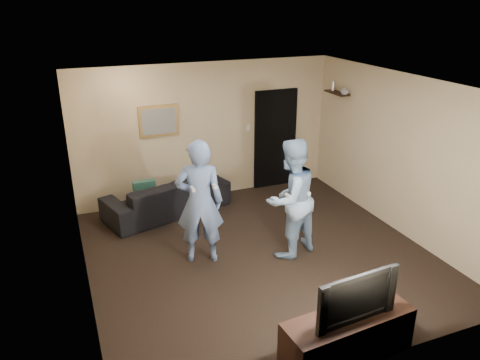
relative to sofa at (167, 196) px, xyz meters
name	(u,v)px	position (x,y,z in m)	size (l,w,h in m)	color
ground	(259,254)	(0.94, -1.99, -0.33)	(5.00, 5.00, 0.00)	black
ceiling	(262,85)	(0.94, -1.99, 2.27)	(5.00, 5.00, 0.04)	silver
wall_back	(206,132)	(0.94, 0.51, 0.97)	(5.00, 0.04, 2.60)	tan
wall_front	(365,261)	(0.94, -4.49, 0.97)	(5.00, 0.04, 2.60)	tan
wall_left	(78,202)	(-1.56, -1.99, 0.97)	(0.04, 5.00, 2.60)	tan
wall_right	(401,155)	(3.44, -1.99, 0.97)	(0.04, 5.00, 2.60)	tan
sofa	(167,196)	(0.00, 0.00, 0.00)	(2.25, 0.88, 0.66)	black
throw_pillow	(145,191)	(-0.40, 0.00, 0.15)	(0.39, 0.12, 0.39)	#184A41
painting_frame	(159,121)	(0.04, 0.48, 1.27)	(0.72, 0.05, 0.57)	olive
painting_canvas	(159,121)	(0.04, 0.46, 1.27)	(0.62, 0.01, 0.47)	slate
doorway	(275,139)	(2.39, 0.48, 0.67)	(0.90, 0.06, 2.00)	black
light_switch	(248,127)	(1.79, 0.48, 0.97)	(0.08, 0.02, 0.12)	silver
wall_shelf	(337,93)	(3.33, -0.19, 1.66)	(0.20, 0.60, 0.03)	black
shelf_vase	(345,90)	(3.33, -0.44, 1.75)	(0.14, 0.14, 0.15)	#ACABB0
shelf_figurine	(333,86)	(3.33, -0.04, 1.77)	(0.06, 0.06, 0.18)	silver
tv_console	(347,336)	(0.95, -4.32, -0.08)	(1.49, 0.48, 0.53)	black
television	(352,294)	(0.95, -4.32, 0.47)	(1.00, 0.13, 0.57)	black
wii_player_left	(200,202)	(0.08, -1.79, 0.61)	(0.79, 0.64, 1.88)	#6C87BC
wii_player_right	(290,199)	(1.38, -2.11, 0.58)	(1.06, 0.94, 1.83)	#98BADD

